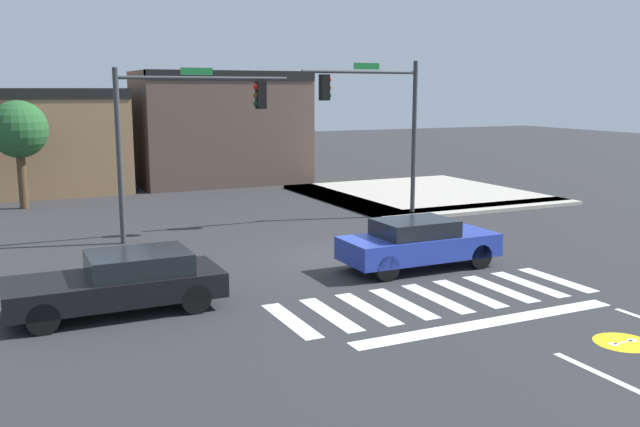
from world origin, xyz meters
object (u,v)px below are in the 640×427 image
object	(u,v)px
traffic_signal_northeast	(377,111)
car_blue	(418,243)
traffic_signal_northwest	(185,119)
roadside_tree	(19,130)
car_black	(121,281)

from	to	relation	value
traffic_signal_northeast	car_blue	bearing A→B (deg)	69.05
traffic_signal_northwest	traffic_signal_northeast	bearing A→B (deg)	1.88
traffic_signal_northwest	roadside_tree	size ratio (longest dim) A/B	1.30
car_black	roadside_tree	distance (m)	16.51
traffic_signal_northeast	car_blue	distance (m)	8.46
traffic_signal_northeast	traffic_signal_northwest	distance (m)	7.58
car_black	roadside_tree	xyz separation A→B (m)	(-1.38, 16.24, 2.64)
traffic_signal_northwest	car_black	distance (m)	8.79
traffic_signal_northwest	car_blue	xyz separation A→B (m)	(4.82, -6.94, -3.34)
traffic_signal_northwest	car_blue	distance (m)	9.09
car_black	car_blue	world-z (taller)	car_blue
traffic_signal_northeast	car_blue	xyz separation A→B (m)	(-2.75, -7.19, -3.49)
traffic_signal_northwest	roadside_tree	bearing A→B (deg)	118.68
traffic_signal_northeast	car_black	bearing A→B (deg)	34.41
car_blue	roadside_tree	distance (m)	18.76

